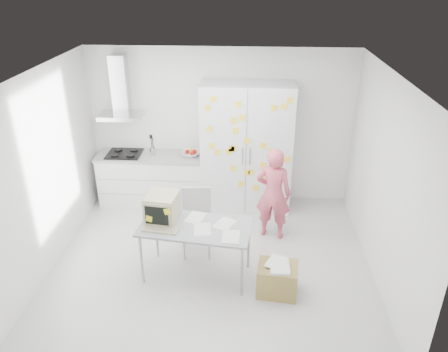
# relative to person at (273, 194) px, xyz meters

# --- Properties ---
(floor) EXTENTS (4.50, 4.00, 0.02)m
(floor) POSITION_rel_person_xyz_m (-0.88, -0.75, -0.75)
(floor) COLOR silver
(floor) RESTS_ON ground
(walls) EXTENTS (4.52, 4.01, 2.70)m
(walls) POSITION_rel_person_xyz_m (-0.88, -0.03, 0.61)
(walls) COLOR white
(walls) RESTS_ON ground
(ceiling) EXTENTS (4.50, 4.00, 0.02)m
(ceiling) POSITION_rel_person_xyz_m (-0.88, -0.75, 1.96)
(ceiling) COLOR white
(ceiling) RESTS_ON walls
(counter_run) EXTENTS (1.84, 0.63, 1.28)m
(counter_run) POSITION_rel_person_xyz_m (-2.08, 0.95, -0.27)
(counter_run) COLOR white
(counter_run) RESTS_ON ground
(range_hood) EXTENTS (0.70, 0.48, 1.01)m
(range_hood) POSITION_rel_person_xyz_m (-2.53, 1.09, 1.22)
(range_hood) COLOR silver
(range_hood) RESTS_ON walls
(tall_cabinet) EXTENTS (1.50, 0.68, 2.20)m
(tall_cabinet) POSITION_rel_person_xyz_m (-0.43, 0.92, 0.36)
(tall_cabinet) COLOR silver
(tall_cabinet) RESTS_ON ground
(person) EXTENTS (0.60, 0.46, 1.48)m
(person) POSITION_rel_person_xyz_m (0.00, 0.00, 0.00)
(person) COLOR #CA4E63
(person) RESTS_ON ground
(desk) EXTENTS (1.54, 0.92, 1.16)m
(desk) POSITION_rel_person_xyz_m (-1.35, -0.97, 0.14)
(desk) COLOR gray
(desk) RESTS_ON ground
(chair) EXTENTS (0.48, 0.48, 0.99)m
(chair) POSITION_rel_person_xyz_m (-1.12, -0.46, -0.18)
(chair) COLOR #ADACAB
(chair) RESTS_ON ground
(cardboard_box) EXTENTS (0.55, 0.46, 0.45)m
(cardboard_box) POSITION_rel_person_xyz_m (0.02, -1.34, -0.53)
(cardboard_box) COLOR olive
(cardboard_box) RESTS_ON ground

